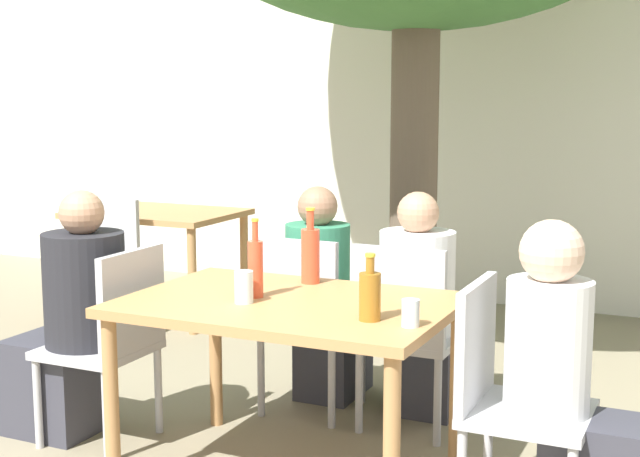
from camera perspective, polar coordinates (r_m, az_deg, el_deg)
cafe_building_wall at (r=6.75m, az=11.42°, el=7.00°), size 10.00×0.08×2.80m
dining_table_front at (r=3.61m, az=-2.02°, el=-5.96°), size 1.30×0.91×0.75m
dining_table_back at (r=6.41m, az=-10.37°, el=0.22°), size 1.14×0.81×0.75m
patio_chair_0 at (r=4.11m, az=-13.12°, el=-6.65°), size 0.44×0.44×0.90m
patio_chair_1 at (r=3.36m, az=11.75°, el=-10.07°), size 0.44×0.44×0.90m
patio_chair_2 at (r=4.35m, az=-0.98°, el=-5.57°), size 0.44×0.44×0.90m
patio_chair_3 at (r=4.16m, az=5.53°, el=-6.28°), size 0.44×0.44×0.90m
patio_chair_4 at (r=5.94m, az=-13.87°, el=-1.98°), size 0.44×0.44×0.90m
person_seated_0 at (r=4.25m, az=-15.64°, el=-6.10°), size 0.58×0.37×1.15m
person_seated_1 at (r=3.32m, az=15.87°, el=-10.43°), size 0.55×0.30×1.14m
person_seated_2 at (r=4.57m, az=0.35°, el=-5.03°), size 0.32×0.56×1.12m
person_seated_3 at (r=4.38m, az=6.56°, el=-5.62°), size 0.36×0.58×1.12m
soda_bottle_0 at (r=3.88m, az=-0.62°, el=-1.63°), size 0.08×0.08×0.33m
amber_bottle_1 at (r=3.26m, az=3.21°, el=-4.25°), size 0.08×0.08×0.25m
soda_bottle_2 at (r=3.62m, az=-4.15°, el=-2.46°), size 0.06×0.06×0.32m
drinking_glass_0 at (r=3.19m, az=5.81°, el=-5.40°), size 0.06×0.06×0.10m
drinking_glass_1 at (r=3.54m, az=-4.90°, el=-3.75°), size 0.07×0.07×0.13m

